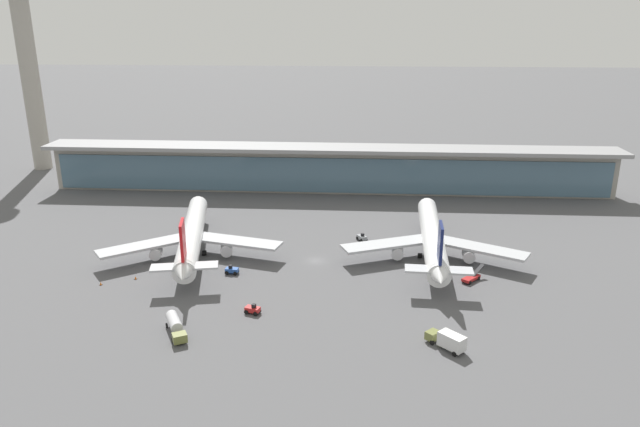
{
  "coord_description": "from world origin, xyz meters",
  "views": [
    {
      "loc": [
        9.68,
        -128.08,
        53.9
      ],
      "look_at": [
        0.0,
        14.58,
        6.85
      ],
      "focal_mm": 33.29,
      "sensor_mm": 36.0,
      "label": 1
    }
  ],
  "objects_px": {
    "airliner_left_stand": "(192,235)",
    "service_truck_near_nose_olive": "(448,340)",
    "service_truck_at_far_stand_grey": "(362,237)",
    "safety_cone_alpha": "(101,284)",
    "service_truck_on_taxiway_olive": "(175,325)",
    "control_tower": "(27,53)",
    "airliner_centre_stand": "(432,238)",
    "service_truck_by_tail_blue": "(232,270)",
    "safety_cone_bravo": "(135,278)",
    "service_truck_mid_apron_red": "(472,277)",
    "service_truck_under_wing_red": "(253,309)"
  },
  "relations": [
    {
      "from": "airliner_left_stand",
      "to": "service_truck_near_nose_olive",
      "type": "relative_size",
      "value": 8.17
    },
    {
      "from": "service_truck_at_far_stand_grey",
      "to": "safety_cone_alpha",
      "type": "distance_m",
      "value": 63.23
    },
    {
      "from": "service_truck_on_taxiway_olive",
      "to": "control_tower",
      "type": "relative_size",
      "value": 0.11
    },
    {
      "from": "airliner_centre_stand",
      "to": "safety_cone_alpha",
      "type": "distance_m",
      "value": 75.15
    },
    {
      "from": "service_truck_by_tail_blue",
      "to": "control_tower",
      "type": "relative_size",
      "value": 0.04
    },
    {
      "from": "safety_cone_bravo",
      "to": "service_truck_by_tail_blue",
      "type": "bearing_deg",
      "value": 11.93
    },
    {
      "from": "service_truck_mid_apron_red",
      "to": "airliner_centre_stand",
      "type": "bearing_deg",
      "value": 117.71
    },
    {
      "from": "airliner_centre_stand",
      "to": "service_truck_on_taxiway_olive",
      "type": "height_order",
      "value": "airliner_centre_stand"
    },
    {
      "from": "control_tower",
      "to": "service_truck_on_taxiway_olive",
      "type": "bearing_deg",
      "value": -53.71
    },
    {
      "from": "service_truck_under_wing_red",
      "to": "service_truck_mid_apron_red",
      "type": "bearing_deg",
      "value": 21.97
    },
    {
      "from": "airliner_centre_stand",
      "to": "service_truck_at_far_stand_grey",
      "type": "height_order",
      "value": "airliner_centre_stand"
    },
    {
      "from": "airliner_left_stand",
      "to": "service_truck_at_far_stand_grey",
      "type": "xyz_separation_m",
      "value": [
        40.63,
        11.57,
        -3.82
      ]
    },
    {
      "from": "safety_cone_bravo",
      "to": "service_truck_at_far_stand_grey",
      "type": "bearing_deg",
      "value": 28.78
    },
    {
      "from": "service_truck_under_wing_red",
      "to": "airliner_centre_stand",
      "type": "bearing_deg",
      "value": 40.08
    },
    {
      "from": "service_truck_at_far_stand_grey",
      "to": "control_tower",
      "type": "bearing_deg",
      "value": 150.09
    },
    {
      "from": "service_truck_by_tail_blue",
      "to": "control_tower",
      "type": "distance_m",
      "value": 136.45
    },
    {
      "from": "airliner_left_stand",
      "to": "service_truck_at_far_stand_grey",
      "type": "bearing_deg",
      "value": 15.89
    },
    {
      "from": "service_truck_mid_apron_red",
      "to": "control_tower",
      "type": "relative_size",
      "value": 0.08
    },
    {
      "from": "service_truck_on_taxiway_olive",
      "to": "safety_cone_alpha",
      "type": "bearing_deg",
      "value": 139.19
    },
    {
      "from": "service_truck_under_wing_red",
      "to": "service_truck_by_tail_blue",
      "type": "xyz_separation_m",
      "value": [
        -7.91,
        18.18,
        0.0
      ]
    },
    {
      "from": "airliner_centre_stand",
      "to": "safety_cone_bravo",
      "type": "distance_m",
      "value": 68.17
    },
    {
      "from": "safety_cone_alpha",
      "to": "service_truck_at_far_stand_grey",
      "type": "bearing_deg",
      "value": 28.72
    },
    {
      "from": "service_truck_on_taxiway_olive",
      "to": "service_truck_mid_apron_red",
      "type": "bearing_deg",
      "value": 25.0
    },
    {
      "from": "airliner_centre_stand",
      "to": "service_truck_by_tail_blue",
      "type": "bearing_deg",
      "value": -163.61
    },
    {
      "from": "service_truck_near_nose_olive",
      "to": "control_tower",
      "type": "relative_size",
      "value": 0.09
    },
    {
      "from": "airliner_centre_stand",
      "to": "service_truck_at_far_stand_grey",
      "type": "xyz_separation_m",
      "value": [
        -16.56,
        9.36,
        -3.82
      ]
    },
    {
      "from": "service_truck_mid_apron_red",
      "to": "service_truck_by_tail_blue",
      "type": "bearing_deg",
      "value": 179.79
    },
    {
      "from": "service_truck_at_far_stand_grey",
      "to": "airliner_left_stand",
      "type": "bearing_deg",
      "value": -164.11
    },
    {
      "from": "service_truck_by_tail_blue",
      "to": "safety_cone_alpha",
      "type": "height_order",
      "value": "service_truck_by_tail_blue"
    },
    {
      "from": "airliner_centre_stand",
      "to": "service_truck_near_nose_olive",
      "type": "height_order",
      "value": "airliner_centre_stand"
    },
    {
      "from": "control_tower",
      "to": "safety_cone_alpha",
      "type": "height_order",
      "value": "control_tower"
    },
    {
      "from": "control_tower",
      "to": "service_truck_mid_apron_red",
      "type": "bearing_deg",
      "value": -32.6
    },
    {
      "from": "safety_cone_bravo",
      "to": "service_truck_near_nose_olive",
      "type": "bearing_deg",
      "value": -20.85
    },
    {
      "from": "airliner_centre_stand",
      "to": "service_truck_under_wing_red",
      "type": "relative_size",
      "value": 17.2
    },
    {
      "from": "service_truck_by_tail_blue",
      "to": "safety_cone_bravo",
      "type": "relative_size",
      "value": 4.3
    },
    {
      "from": "service_truck_under_wing_red",
      "to": "control_tower",
      "type": "distance_m",
      "value": 154.31
    },
    {
      "from": "service_truck_mid_apron_red",
      "to": "service_truck_at_far_stand_grey",
      "type": "xyz_separation_m",
      "value": [
        -23.67,
        22.89,
        0.07
      ]
    },
    {
      "from": "service_truck_near_nose_olive",
      "to": "safety_cone_bravo",
      "type": "bearing_deg",
      "value": 159.15
    },
    {
      "from": "airliner_left_stand",
      "to": "service_truck_by_tail_blue",
      "type": "distance_m",
      "value": 16.68
    },
    {
      "from": "service_truck_under_wing_red",
      "to": "service_truck_at_far_stand_grey",
      "type": "bearing_deg",
      "value": 62.92
    },
    {
      "from": "airliner_left_stand",
      "to": "service_truck_at_far_stand_grey",
      "type": "distance_m",
      "value": 42.41
    },
    {
      "from": "service_truck_near_nose_olive",
      "to": "service_truck_at_far_stand_grey",
      "type": "xyz_separation_m",
      "value": [
        -14.7,
        51.31,
        -0.82
      ]
    },
    {
      "from": "service_truck_mid_apron_red",
      "to": "control_tower",
      "type": "height_order",
      "value": "control_tower"
    },
    {
      "from": "control_tower",
      "to": "safety_cone_alpha",
      "type": "relative_size",
      "value": 110.93
    },
    {
      "from": "safety_cone_alpha",
      "to": "airliner_left_stand",
      "type": "bearing_deg",
      "value": 51.76
    },
    {
      "from": "service_truck_near_nose_olive",
      "to": "airliner_left_stand",
      "type": "bearing_deg",
      "value": 144.31
    },
    {
      "from": "service_truck_by_tail_blue",
      "to": "safety_cone_bravo",
      "type": "bearing_deg",
      "value": -168.07
    },
    {
      "from": "safety_cone_alpha",
      "to": "safety_cone_bravo",
      "type": "relative_size",
      "value": 1.0
    },
    {
      "from": "airliner_centre_stand",
      "to": "service_truck_under_wing_red",
      "type": "bearing_deg",
      "value": -139.92
    },
    {
      "from": "service_truck_at_far_stand_grey",
      "to": "service_truck_by_tail_blue",
      "type": "bearing_deg",
      "value": -141.77
    }
  ]
}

